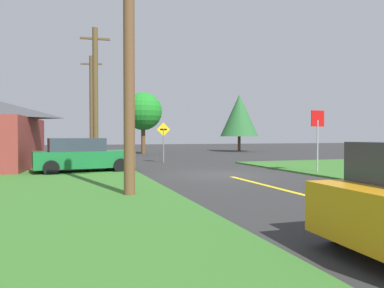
{
  "coord_description": "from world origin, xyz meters",
  "views": [
    {
      "loc": [
        -6.36,
        -14.69,
        1.71
      ],
      "look_at": [
        0.14,
        4.63,
        1.26
      ],
      "focal_mm": 33.6,
      "sensor_mm": 36.0,
      "label": 1
    }
  ],
  "objects_px": {
    "direction_sign": "(163,138)",
    "pine_tree_center": "(143,112)",
    "utility_pole_near": "(129,64)",
    "oak_tree_left": "(239,115)",
    "parked_car_near_building": "(82,156)",
    "utility_pole_mid": "(95,94)",
    "stop_sign": "(318,129)",
    "utility_pole_far": "(92,105)"
  },
  "relations": [
    {
      "from": "direction_sign",
      "to": "pine_tree_center",
      "type": "xyz_separation_m",
      "value": [
        0.87,
        11.45,
        2.45
      ]
    },
    {
      "from": "utility_pole_near",
      "to": "oak_tree_left",
      "type": "distance_m",
      "value": 31.1
    },
    {
      "from": "parked_car_near_building",
      "to": "direction_sign",
      "type": "xyz_separation_m",
      "value": [
        5.17,
        5.13,
        0.81
      ]
    },
    {
      "from": "utility_pole_near",
      "to": "utility_pole_mid",
      "type": "relative_size",
      "value": 0.86
    },
    {
      "from": "stop_sign",
      "to": "utility_pole_far",
      "type": "relative_size",
      "value": 0.34
    },
    {
      "from": "direction_sign",
      "to": "oak_tree_left",
      "type": "distance_m",
      "value": 18.7
    },
    {
      "from": "stop_sign",
      "to": "utility_pole_mid",
      "type": "distance_m",
      "value": 13.29
    },
    {
      "from": "stop_sign",
      "to": "pine_tree_center",
      "type": "bearing_deg",
      "value": -82.73
    },
    {
      "from": "utility_pole_mid",
      "to": "pine_tree_center",
      "type": "distance_m",
      "value": 12.13
    },
    {
      "from": "parked_car_near_building",
      "to": "utility_pole_mid",
      "type": "xyz_separation_m",
      "value": [
        0.96,
        5.57,
        3.49
      ]
    },
    {
      "from": "utility_pole_mid",
      "to": "stop_sign",
      "type": "bearing_deg",
      "value": -44.78
    },
    {
      "from": "stop_sign",
      "to": "utility_pole_far",
      "type": "distance_m",
      "value": 20.46
    },
    {
      "from": "stop_sign",
      "to": "parked_car_near_building",
      "type": "relative_size",
      "value": 0.63
    },
    {
      "from": "utility_pole_near",
      "to": "direction_sign",
      "type": "bearing_deg",
      "value": 71.82
    },
    {
      "from": "stop_sign",
      "to": "parked_car_near_building",
      "type": "distance_m",
      "value": 10.96
    },
    {
      "from": "oak_tree_left",
      "to": "pine_tree_center",
      "type": "relative_size",
      "value": 1.08
    },
    {
      "from": "parked_car_near_building",
      "to": "direction_sign",
      "type": "bearing_deg",
      "value": 37.81
    },
    {
      "from": "parked_car_near_building",
      "to": "utility_pole_near",
      "type": "distance_m",
      "value": 8.02
    },
    {
      "from": "utility_pole_far",
      "to": "oak_tree_left",
      "type": "xyz_separation_m",
      "value": [
        16.21,
        4.52,
        -0.34
      ]
    },
    {
      "from": "utility_pole_far",
      "to": "utility_pole_mid",
      "type": "bearing_deg",
      "value": -91.53
    },
    {
      "from": "utility_pole_mid",
      "to": "pine_tree_center",
      "type": "height_order",
      "value": "utility_pole_mid"
    },
    {
      "from": "direction_sign",
      "to": "utility_pole_mid",
      "type": "bearing_deg",
      "value": 174.01
    },
    {
      "from": "parked_car_near_building",
      "to": "direction_sign",
      "type": "height_order",
      "value": "direction_sign"
    },
    {
      "from": "utility_pole_near",
      "to": "oak_tree_left",
      "type": "bearing_deg",
      "value": 58.29
    },
    {
      "from": "utility_pole_far",
      "to": "oak_tree_left",
      "type": "relative_size",
      "value": 1.34
    },
    {
      "from": "utility_pole_mid",
      "to": "oak_tree_left",
      "type": "bearing_deg",
      "value": 39.36
    },
    {
      "from": "utility_pole_far",
      "to": "direction_sign",
      "type": "relative_size",
      "value": 3.3
    },
    {
      "from": "stop_sign",
      "to": "utility_pole_near",
      "type": "bearing_deg",
      "value": 17.67
    },
    {
      "from": "utility_pole_mid",
      "to": "pine_tree_center",
      "type": "xyz_separation_m",
      "value": [
        5.09,
        11.01,
        -0.23
      ]
    },
    {
      "from": "stop_sign",
      "to": "utility_pole_near",
      "type": "height_order",
      "value": "utility_pole_near"
    },
    {
      "from": "oak_tree_left",
      "to": "pine_tree_center",
      "type": "distance_m",
      "value": 11.63
    },
    {
      "from": "utility_pole_mid",
      "to": "oak_tree_left",
      "type": "height_order",
      "value": "utility_pole_mid"
    },
    {
      "from": "utility_pole_mid",
      "to": "utility_pole_near",
      "type": "bearing_deg",
      "value": -89.55
    },
    {
      "from": "utility_pole_near",
      "to": "pine_tree_center",
      "type": "relative_size",
      "value": 1.22
    },
    {
      "from": "oak_tree_left",
      "to": "utility_pole_far",
      "type": "bearing_deg",
      "value": -164.41
    },
    {
      "from": "utility_pole_near",
      "to": "utility_pole_mid",
      "type": "distance_m",
      "value": 12.98
    },
    {
      "from": "pine_tree_center",
      "to": "stop_sign",
      "type": "bearing_deg",
      "value": -78.25
    },
    {
      "from": "pine_tree_center",
      "to": "utility_pole_near",
      "type": "bearing_deg",
      "value": -101.75
    },
    {
      "from": "utility_pole_far",
      "to": "direction_sign",
      "type": "bearing_deg",
      "value": -67.09
    },
    {
      "from": "utility_pole_far",
      "to": "parked_car_near_building",
      "type": "bearing_deg",
      "value": -94.71
    },
    {
      "from": "oak_tree_left",
      "to": "direction_sign",
      "type": "bearing_deg",
      "value": -131.28
    },
    {
      "from": "stop_sign",
      "to": "pine_tree_center",
      "type": "relative_size",
      "value": 0.49
    }
  ]
}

